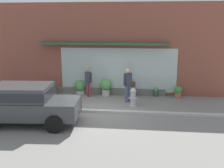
{
  "coord_description": "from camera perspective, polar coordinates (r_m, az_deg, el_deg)",
  "views": [
    {
      "loc": [
        2.02,
        -11.39,
        4.0
      ],
      "look_at": [
        0.64,
        1.2,
        1.02
      ],
      "focal_mm": 41.86,
      "sensor_mm": 36.0,
      "label": 1
    }
  ],
  "objects": [
    {
      "name": "potted_plant_low_front",
      "position": [
        14.72,
        9.56,
        -1.69
      ],
      "size": [
        0.27,
        0.27,
        0.5
      ],
      "color": "#33473D",
      "rests_on": "ground_plane"
    },
    {
      "name": "curb_strip",
      "position": [
        12.03,
        -3.79,
        -5.91
      ],
      "size": [
        14.0,
        0.24,
        0.12
      ],
      "primitive_type": "cube",
      "color": "#B2B2AD",
      "rests_on": "ground_plane"
    },
    {
      "name": "pedestrian_with_handbag",
      "position": [
        13.29,
        3.55,
        0.34
      ],
      "size": [
        0.6,
        0.46,
        1.76
      ],
      "rotation": [
        0.0,
        0.0,
        0.64
      ],
      "color": "#475675",
      "rests_on": "ground_plane"
    },
    {
      "name": "parked_car_dark_gray",
      "position": [
        11.03,
        -18.4,
        -3.72
      ],
      "size": [
        4.22,
        2.2,
        1.6
      ],
      "rotation": [
        0.0,
        0.0,
        0.07
      ],
      "color": "#383A3D",
      "rests_on": "ground_plane"
    },
    {
      "name": "fire_hydrant",
      "position": [
        12.79,
        4.66,
        -2.82
      ],
      "size": [
        0.43,
        0.4,
        0.91
      ],
      "color": "#B2B2B7",
      "rests_on": "ground_plane"
    },
    {
      "name": "ground_plane",
      "position": [
        12.24,
        -3.62,
        -5.87
      ],
      "size": [
        60.0,
        60.0,
        0.0
      ],
      "primitive_type": "plane",
      "color": "gray"
    },
    {
      "name": "potted_plant_by_entrance",
      "position": [
        14.51,
        4.62,
        -0.87
      ],
      "size": [
        0.32,
        0.32,
        1.0
      ],
      "color": "#B7B2A3",
      "rests_on": "ground_plane"
    },
    {
      "name": "potted_plant_doorstep",
      "position": [
        14.66,
        14.22,
        -1.64
      ],
      "size": [
        0.43,
        0.43,
        0.65
      ],
      "color": "#9E6042",
      "rests_on": "ground_plane"
    },
    {
      "name": "potted_plant_trailing_edge",
      "position": [
        15.1,
        -6.92,
        -0.56
      ],
      "size": [
        0.66,
        0.66,
        0.81
      ],
      "color": "#B7B2A3",
      "rests_on": "ground_plane"
    },
    {
      "name": "storefront",
      "position": [
        14.79,
        -1.59,
        7.36
      ],
      "size": [
        14.0,
        0.81,
        5.09
      ],
      "color": "brown",
      "rests_on": "ground_plane"
    },
    {
      "name": "potted_plant_near_hydrant",
      "position": [
        15.18,
        -12.54,
        -0.36
      ],
      "size": [
        0.33,
        0.33,
        1.08
      ],
      "color": "#4C4C51",
      "rests_on": "ground_plane"
    },
    {
      "name": "potted_plant_corner_tall",
      "position": [
        14.59,
        -1.39,
        -0.47
      ],
      "size": [
        0.67,
        0.67,
        0.96
      ],
      "color": "#B7B2A3",
      "rests_on": "ground_plane"
    },
    {
      "name": "pedestrian_passerby",
      "position": [
        14.38,
        -5.17,
        0.81
      ],
      "size": [
        0.43,
        0.3,
        1.59
      ],
      "rotation": [
        0.0,
        0.0,
        2.7
      ],
      "color": "#8E333D",
      "rests_on": "ground_plane"
    }
  ]
}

